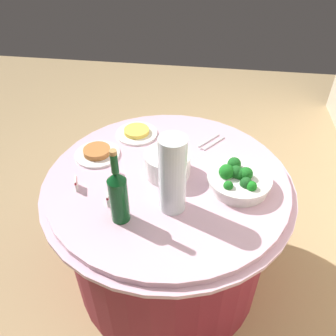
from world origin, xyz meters
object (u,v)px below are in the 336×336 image
object	(u,v)px
decorative_fruit_vase	(172,179)
food_plate_fried_egg	(137,133)
label_placard_front	(108,198)
label_placard_mid	(76,183)
broccoli_bowl	(238,179)
serving_tongs	(211,143)
wine_bottle	(118,195)
plate_stack	(167,164)
label_placard_rear	(115,169)
food_plate_peanuts	(97,153)

from	to	relation	value
decorative_fruit_vase	food_plate_fried_egg	bearing A→B (deg)	-152.94
label_placard_front	label_placard_mid	distance (m)	0.18
decorative_fruit_vase	label_placard_front	xyz separation A→B (m)	(0.02, -0.26, -0.12)
broccoli_bowl	serving_tongs	world-z (taller)	broccoli_bowl
wine_bottle	serving_tongs	size ratio (longest dim) A/B	2.19
label_placard_front	food_plate_fried_egg	bearing A→B (deg)	179.18
broccoli_bowl	wine_bottle	distance (m)	0.53
plate_stack	food_plate_fried_egg	size ratio (longest dim) A/B	0.95
decorative_fruit_vase	label_placard_rear	world-z (taller)	decorative_fruit_vase
broccoli_bowl	label_placard_front	size ratio (longest dim) A/B	5.09
label_placard_front	label_placard_rear	distance (m)	0.18
serving_tongs	food_plate_fried_egg	bearing A→B (deg)	-93.89
serving_tongs	label_placard_mid	world-z (taller)	label_placard_mid
decorative_fruit_vase	label_placard_rear	bearing A→B (deg)	-119.85
plate_stack	food_plate_peanuts	distance (m)	0.37
broccoli_bowl	wine_bottle	bearing A→B (deg)	-61.45
wine_bottle	plate_stack	bearing A→B (deg)	154.59
broccoli_bowl	label_placard_rear	bearing A→B (deg)	-90.63
label_placard_mid	label_placard_rear	bearing A→B (deg)	128.58
decorative_fruit_vase	food_plate_peanuts	bearing A→B (deg)	-125.79
broccoli_bowl	label_placard_mid	xyz separation A→B (m)	(0.11, -0.70, -0.01)
decorative_fruit_vase	food_plate_fried_egg	world-z (taller)	decorative_fruit_vase
wine_bottle	food_plate_peanuts	distance (m)	0.46
label_placard_rear	food_plate_peanuts	bearing A→B (deg)	-136.66
decorative_fruit_vase	serving_tongs	size ratio (longest dim) A/B	2.22
label_placard_rear	wine_bottle	bearing A→B (deg)	19.80
label_placard_front	label_placard_rear	bearing A→B (deg)	-173.04
plate_stack	label_placard_front	xyz separation A→B (m)	(0.23, -0.21, -0.02)
label_placard_front	label_placard_mid	size ratio (longest dim) A/B	1.00
plate_stack	label_placard_rear	size ratio (longest dim) A/B	3.82
serving_tongs	food_plate_peanuts	bearing A→B (deg)	-71.85
broccoli_bowl	label_placard_mid	world-z (taller)	broccoli_bowl
food_plate_peanuts	label_placard_front	distance (m)	0.35
label_placard_front	plate_stack	bearing A→B (deg)	136.55
plate_stack	label_placard_rear	xyz separation A→B (m)	(0.05, -0.24, -0.02)
serving_tongs	label_placard_mid	xyz separation A→B (m)	(0.42, -0.57, 0.03)
decorative_fruit_vase	serving_tongs	world-z (taller)	decorative_fruit_vase
plate_stack	serving_tongs	xyz separation A→B (m)	(-0.27, 0.19, -0.05)
plate_stack	wine_bottle	world-z (taller)	wine_bottle
wine_bottle	label_placard_mid	distance (m)	0.29
food_plate_fried_egg	label_placard_front	size ratio (longest dim) A/B	4.00
label_placard_mid	label_placard_front	bearing A→B (deg)	67.35
label_placard_front	food_plate_peanuts	bearing A→B (deg)	-154.92
wine_bottle	serving_tongs	xyz separation A→B (m)	(-0.57, 0.33, -0.12)
plate_stack	label_placard_front	world-z (taller)	plate_stack
label_placard_front	label_placard_rear	size ratio (longest dim) A/B	1.00
plate_stack	label_placard_rear	bearing A→B (deg)	-79.17
broccoli_bowl	decorative_fruit_vase	bearing A→B (deg)	-59.54
label_placard_mid	wine_bottle	bearing A→B (deg)	58.28
label_placard_rear	decorative_fruit_vase	bearing A→B (deg)	60.15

